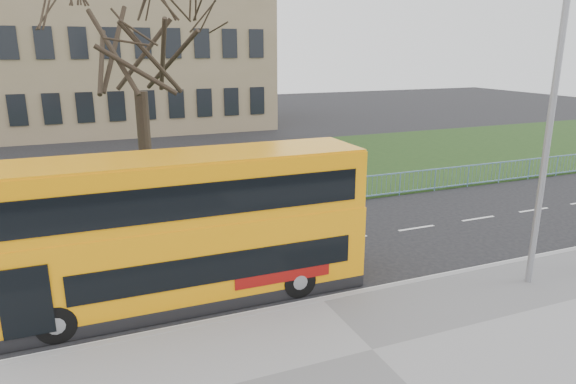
{
  "coord_description": "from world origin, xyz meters",
  "views": [
    {
      "loc": [
        -5.61,
        -12.78,
        6.65
      ],
      "look_at": [
        0.05,
        1.0,
        2.46
      ],
      "focal_mm": 32.0,
      "sensor_mm": 36.0,
      "label": 1
    }
  ],
  "objects": [
    {
      "name": "guard_railing",
      "position": [
        0.0,
        6.6,
        0.55
      ],
      "size": [
        40.0,
        0.12,
        1.1
      ],
      "primitive_type": null,
      "color": "#6B96BE",
      "rests_on": "ground"
    },
    {
      "name": "kerb",
      "position": [
        0.0,
        -1.55,
        0.07
      ],
      "size": [
        80.0,
        0.2,
        0.14
      ],
      "primitive_type": "cube",
      "color": "gray",
      "rests_on": "ground"
    },
    {
      "name": "bare_tree",
      "position": [
        -3.0,
        10.0,
        5.8
      ],
      "size": [
        8.01,
        8.01,
        11.44
      ],
      "primitive_type": null,
      "color": "black",
      "rests_on": "grass_verge"
    },
    {
      "name": "yellow_bus",
      "position": [
        -3.16,
        0.1,
        2.13
      ],
      "size": [
        9.49,
        2.36,
        3.97
      ],
      "rotation": [
        0.0,
        0.0,
        -0.01
      ],
      "color": "#FF9E0A",
      "rests_on": "ground"
    },
    {
      "name": "grass_verge",
      "position": [
        0.0,
        14.3,
        0.04
      ],
      "size": [
        80.0,
        15.4,
        0.08
      ],
      "primitive_type": "cube",
      "color": "#193513",
      "rests_on": "ground"
    },
    {
      "name": "civic_building",
      "position": [
        -5.0,
        35.0,
        7.0
      ],
      "size": [
        30.0,
        15.0,
        14.0
      ],
      "primitive_type": "cube",
      "color": "#847254",
      "rests_on": "ground"
    },
    {
      "name": "ground",
      "position": [
        0.0,
        0.0,
        0.0
      ],
      "size": [
        120.0,
        120.0,
        0.0
      ],
      "primitive_type": "plane",
      "color": "black",
      "rests_on": "ground"
    },
    {
      "name": "street_lamp",
      "position": [
        5.93,
        -2.8,
        5.08
      ],
      "size": [
        1.92,
        0.29,
        9.05
      ],
      "rotation": [
        0.0,
        0.0,
        -0.05
      ],
      "color": "gray",
      "rests_on": "pavement"
    }
  ]
}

